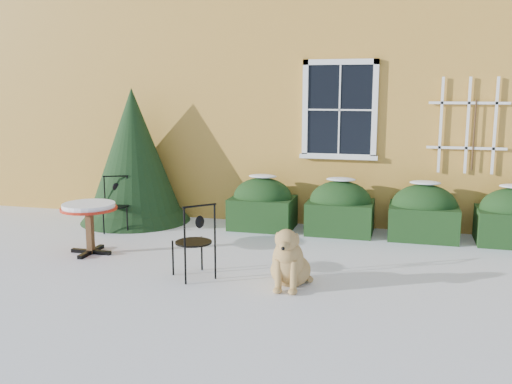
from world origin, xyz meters
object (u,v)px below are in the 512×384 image
(patio_chair_near, at_px, (195,241))
(dog, at_px, (289,262))
(bistro_table, at_px, (89,212))
(patio_chair_far, at_px, (116,204))
(evergreen_shrub, at_px, (134,168))

(patio_chair_near, height_order, dog, patio_chair_near)
(patio_chair_near, bearing_deg, bistro_table, -63.58)
(patio_chair_near, distance_m, dog, 1.20)
(dog, bearing_deg, bistro_table, 166.62)
(patio_chair_far, bearing_deg, evergreen_shrub, 67.43)
(patio_chair_near, bearing_deg, dog, 133.03)
(evergreen_shrub, distance_m, patio_chair_far, 0.88)
(patio_chair_far, bearing_deg, patio_chair_near, -66.41)
(patio_chair_far, bearing_deg, bistro_table, -100.99)
(patio_chair_near, xyz_separation_m, dog, (1.19, -0.04, -0.17))
(patio_chair_near, xyz_separation_m, patio_chair_far, (-2.13, 1.94, -0.03))
(patio_chair_near, height_order, patio_chair_far, patio_chair_near)
(bistro_table, xyz_separation_m, dog, (3.01, -0.66, -0.30))
(evergreen_shrub, relative_size, patio_chair_far, 2.60)
(patio_chair_near, bearing_deg, evergreen_shrub, -96.12)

